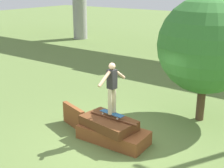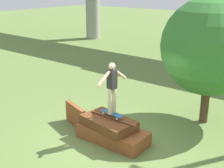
% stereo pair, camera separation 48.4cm
% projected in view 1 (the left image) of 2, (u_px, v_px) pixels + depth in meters
% --- Properties ---
extents(ground_plane, '(80.00, 80.00, 0.00)m').
position_uv_depth(ground_plane, '(113.00, 141.00, 9.02)').
color(ground_plane, olive).
extents(scrap_pile, '(2.07, 1.12, 0.74)m').
position_uv_depth(scrap_pile, '(112.00, 130.00, 8.94)').
color(scrap_pile, brown).
rests_on(scrap_pile, ground_plane).
extents(scrap_plank_loose, '(1.11, 0.46, 0.69)m').
position_uv_depth(scrap_plank_loose, '(74.00, 116.00, 9.82)').
color(scrap_plank_loose, brown).
rests_on(scrap_plank_loose, ground_plane).
extents(skateboard, '(0.79, 0.27, 0.09)m').
position_uv_depth(skateboard, '(112.00, 114.00, 8.86)').
color(skateboard, '#23517F').
rests_on(skateboard, scrap_pile).
extents(skater, '(0.24, 1.11, 1.47)m').
position_uv_depth(skater, '(112.00, 85.00, 8.60)').
color(skater, '#C6B78E').
rests_on(skater, skateboard).
extents(tree_behind_left, '(3.05, 3.05, 4.04)m').
position_uv_depth(tree_behind_left, '(206.00, 45.00, 9.66)').
color(tree_behind_left, '#4C3823').
rests_on(tree_behind_left, ground_plane).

